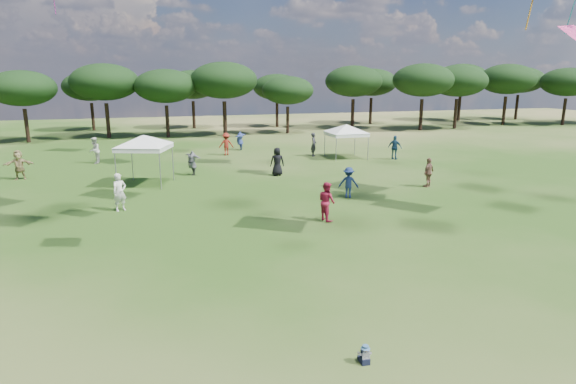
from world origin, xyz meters
name	(u,v)px	position (x,y,z in m)	size (l,w,h in m)	color
tree_line	(211,83)	(2.39, 47.41, 5.42)	(108.78, 17.63, 7.77)	black
tent_left	(143,137)	(-4.83, 22.28, 2.79)	(5.11, 5.11, 3.21)	gray
tent_right	(346,126)	(9.97, 27.72, 2.45)	(5.52, 5.52, 2.88)	gray
toddler	(365,355)	(-0.27, 2.36, 0.20)	(0.30, 0.33, 0.44)	black
festival_crowd	(200,162)	(-1.53, 24.23, 0.86)	(28.35, 22.62, 1.90)	#2D2D32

